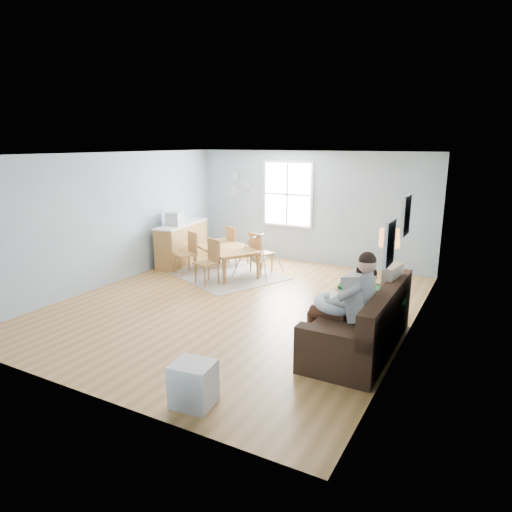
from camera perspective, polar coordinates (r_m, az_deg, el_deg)
The scene contains 22 objects.
room at distance 7.94m, azimuth -2.49°, elevation 10.61°, with size 8.40×9.40×3.90m.
window at distance 11.34m, azimuth 4.00°, elevation 7.71°, with size 1.32×0.08×1.62m.
pictures at distance 5.95m, azimuth 17.33°, elevation 3.29°, with size 0.05×1.34×0.74m.
wall_plates at distance 11.98m, azimuth -2.16°, elevation 8.93°, with size 0.67×0.02×0.66m.
sofa at distance 6.77m, azimuth 13.20°, elevation -8.57°, with size 1.00×2.33×0.94m.
green_throw at distance 7.41m, azimuth 14.27°, elevation -4.46°, with size 1.06×0.90×0.04m, color #12501C.
beige_pillow at distance 7.11m, azimuth 16.65°, elevation -3.26°, with size 0.15×0.55×0.55m, color tan.
father at distance 6.34m, azimuth 11.36°, elevation -5.41°, with size 1.09×0.53×1.52m.
nursing_pillow at distance 6.42m, azimuth 9.80°, elevation -5.93°, with size 0.58×0.58×0.16m, color silver.
infant at distance 6.42m, azimuth 9.85°, elevation -5.02°, with size 0.25×0.41×0.15m.
toddler at distance 6.84m, azimuth 13.20°, elevation -4.28°, with size 0.57×0.28×0.90m.
floor_lamp at distance 7.46m, azimuth 16.30°, elevation 1.17°, with size 0.32×0.32×1.58m.
storage_cube at distance 5.37m, azimuth -7.92°, elevation -15.54°, with size 0.50×0.46×0.51m.
rug at distance 10.38m, azimuth -4.05°, elevation -2.15°, with size 2.57×1.95×0.01m, color gray.
dining_table at distance 10.30m, azimuth -4.08°, elevation -0.52°, with size 1.77×0.98×0.62m, color olive.
chair_sw at distance 10.32m, azimuth -8.44°, elevation 0.71°, with size 0.58×0.58×0.95m.
chair_se at distance 9.55m, azimuth -5.80°, elevation -0.34°, with size 0.55×0.55×0.94m.
chair_nw at distance 10.97m, azimuth -2.64°, elevation 1.61°, with size 0.57×0.57×0.94m.
chair_ne at distance 10.23m, azimuth 0.32°, elevation 0.70°, with size 0.54×0.54×0.94m.
counter at distance 11.28m, azimuth -9.23°, elevation 1.61°, with size 0.75×1.82×0.99m.
monitor at distance 10.87m, azimuth -10.18°, elevation 4.57°, with size 0.39×0.37×0.32m.
baby_swing at distance 10.16m, azimuth 0.30°, elevation -0.17°, with size 0.88×0.89×0.89m.
Camera 1 is at (4.07, -6.80, 2.89)m, focal length 32.00 mm.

